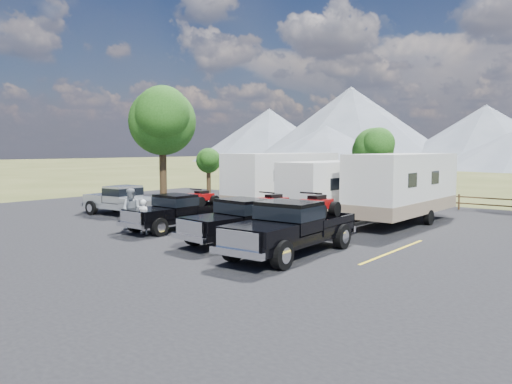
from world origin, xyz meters
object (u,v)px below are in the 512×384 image
Objects in this scene: trailer_left at (283,181)px; trailer_right at (403,187)px; person_a at (144,217)px; tree_big_nw at (162,122)px; rig_left at (179,210)px; rig_center at (247,219)px; pickup_silver at (125,200)px; rig_right at (293,226)px; person_b at (132,210)px; trailer_center at (335,190)px.

trailer_right reaches higher than trailer_left.
person_a is (-7.66, -10.19, -1.06)m from trailer_right.
person_a is (8.42, -8.40, -4.78)m from tree_big_nw.
tree_big_nw is 11.67m from rig_left.
rig_center is at bearing -27.83° from tree_big_nw.
tree_big_nw reaches higher than trailer_right.
trailer_left reaches higher than rig_left.
pickup_silver is at bearing -129.17° from trailer_left.
rig_right is 8.70m from person_b.
rig_left is at bearing -89.35° from trailer_left.
person_b is at bearing -120.88° from trailer_center.
trailer_right is (3.09, 1.37, 0.21)m from trailer_center.
rig_center reaches higher than person_b.
trailer_center is (-2.91, 8.13, 0.60)m from rig_right.
rig_left is 7.47m from rig_right.
trailer_right is (7.31, 0.12, 0.01)m from trailer_left.
pickup_silver reaches higher than person_a.
pickup_silver is 6.53m from person_a.
pickup_silver is at bearing -151.32° from trailer_right.
trailer_right reaches higher than trailer_center.
person_b is at bearing -179.86° from rig_right.
trailer_left is at bearing 89.34° from rig_left.
tree_big_nw is 18.24m from rig_right.
trailer_center is at bearing -14.34° from trailer_left.
trailer_left is 7.31m from trailer_right.
person_a is (-7.48, -0.68, -0.25)m from rig_right.
rig_center is (13.10, -6.91, -4.61)m from tree_big_nw.
tree_big_nw is 9.67m from trailer_left.
trailer_center is (-0.11, 7.32, 0.69)m from rig_center.
trailer_right is at bearing 48.35° from rig_left.
pickup_silver is at bearing -62.18° from tree_big_nw.
trailer_left is (-4.33, 8.58, 0.88)m from rig_center.
rig_center is at bearing 161.54° from rig_right.
rig_center is at bearing 77.22° from pickup_silver.
tree_big_nw is 4.02× the size of person_b.
pickup_silver is (-10.36, 1.73, -0.07)m from rig_center.
rig_center is 0.60× the size of trailer_right.
tree_big_nw is 1.30× the size of rig_center.
trailer_center is (4.23, -1.25, -0.20)m from trailer_left.
trailer_left is at bearing -107.19° from person_a.
person_a is 0.79× the size of person_b.
person_a is at bearing -92.72° from rig_left.
person_b is at bearing -96.85° from trailer_left.
tree_big_nw is 0.78× the size of trailer_left.
rig_right is at bearing -50.56° from trailer_left.
trailer_left is 9.17m from pickup_silver.
person_b is (-8.87, -9.89, -0.86)m from trailer_right.
rig_left is (8.54, -6.42, -4.68)m from tree_big_nw.
rig_center is at bearing -60.99° from trailer_left.
trailer_right is 6.51× the size of person_a.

